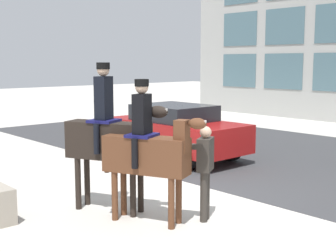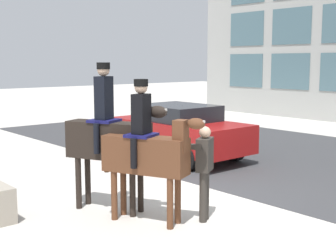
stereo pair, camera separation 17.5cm
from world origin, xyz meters
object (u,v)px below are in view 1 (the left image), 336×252
object	(u,v)px
mounted_horse_lead	(110,137)
mounted_horse_companion	(148,151)
street_car_near_lane	(176,130)
pedestrian_bystander	(204,165)

from	to	relation	value
mounted_horse_lead	mounted_horse_companion	world-z (taller)	mounted_horse_lead
mounted_horse_lead	mounted_horse_companion	distance (m)	0.95
mounted_horse_companion	street_car_near_lane	distance (m)	5.42
mounted_horse_companion	mounted_horse_lead	bearing A→B (deg)	163.48
pedestrian_bystander	mounted_horse_lead	bearing A→B (deg)	-0.20
mounted_horse_lead	pedestrian_bystander	xyz separation A→B (m)	(1.52, 0.88, -0.41)
pedestrian_bystander	street_car_near_lane	bearing A→B (deg)	-68.16
mounted_horse_companion	pedestrian_bystander	world-z (taller)	mounted_horse_companion
mounted_horse_lead	mounted_horse_companion	size ratio (longest dim) A/B	1.11
mounted_horse_lead	pedestrian_bystander	bearing A→B (deg)	5.03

